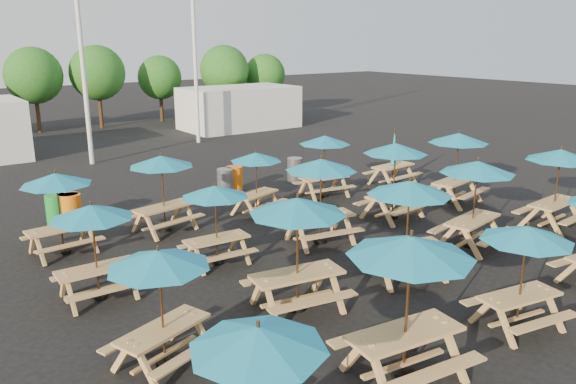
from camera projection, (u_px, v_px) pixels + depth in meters
ground at (319, 240)px, 16.03m from camera, size 120.00×120.00×0.00m
picnic_unit_0 at (258, 348)px, 6.94m from camera, size 2.17×2.17×2.20m
picnic_unit_1 at (159, 267)px, 9.45m from camera, size 2.25×2.25×2.18m
picnic_unit_2 at (92, 218)px, 11.97m from camera, size 1.82×1.82×2.19m
picnic_unit_3 at (56, 185)px, 14.54m from camera, size 1.94×1.94×2.24m
picnic_unit_4 at (410, 257)px, 9.01m from camera, size 2.34×2.34×2.57m
picnic_unit_5 at (298, 214)px, 11.41m from camera, size 2.35×2.35×2.50m
picnic_unit_6 at (215, 197)px, 13.92m from camera, size 1.79×1.79×2.08m
picnic_unit_7 at (162, 166)px, 16.30m from camera, size 2.21×2.21×2.32m
picnic_unit_8 at (526, 241)px, 10.72m from camera, size 2.04×2.04×2.16m
picnic_unit_9 at (409, 195)px, 13.00m from camera, size 2.45×2.45×2.43m
picnic_unit_10 at (321, 171)px, 15.32m from camera, size 2.31×2.31×2.44m
picnic_unit_11 at (256, 161)px, 18.03m from camera, size 2.11×2.11×2.06m
picnic_unit_13 at (477, 173)px, 14.99m from camera, size 2.31×2.31×2.45m
picnic_unit_14 at (395, 154)px, 17.45m from camera, size 2.19×2.19×2.46m
picnic_unit_15 at (325, 144)px, 19.94m from camera, size 2.09×2.09×2.26m
picnic_unit_17 at (560, 160)px, 16.58m from camera, size 2.13×2.13×2.44m
picnic_unit_18 at (458, 143)px, 19.10m from camera, size 2.37×2.37×2.49m
picnic_unit_19 at (393, 161)px, 21.88m from camera, size 1.95×1.73×2.33m
waste_bin_0 at (56, 210)px, 17.22m from camera, size 0.60×0.60×0.97m
waste_bin_1 at (72, 210)px, 17.23m from camera, size 0.60×0.60×0.97m
waste_bin_2 at (70, 209)px, 17.33m from camera, size 0.60×0.60×0.97m
waste_bin_3 at (225, 182)px, 20.56m from camera, size 0.60×0.60×0.97m
waste_bin_4 at (235, 179)px, 20.94m from camera, size 0.60×0.60×0.97m
waste_bin_5 at (295, 170)px, 22.42m from camera, size 0.60×0.60×0.97m
mast_0 at (79, 28)px, 24.17m from camera, size 0.20×0.20×12.00m
mast_1 at (194, 30)px, 29.43m from camera, size 0.20×0.20×12.00m
event_tent_1 at (239, 108)px, 35.58m from camera, size 7.00×4.00×2.60m
tree_3 at (33, 76)px, 33.33m from camera, size 3.36×3.36×5.09m
tree_4 at (97, 73)px, 35.04m from camera, size 3.41×3.41×5.17m
tree_5 at (160, 78)px, 37.96m from camera, size 2.94×2.94×4.45m
tree_6 at (224, 70)px, 38.75m from camera, size 3.38×3.38×5.13m
tree_7 at (265, 75)px, 40.82m from camera, size 2.95×2.95×4.48m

